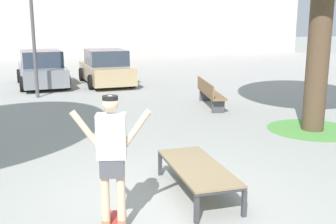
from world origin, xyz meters
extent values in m
plane|color=#999993|center=(0.00, 0.00, 0.00)|extent=(120.00, 120.00, 0.00)
cube|color=#38383D|center=(0.32, 1.13, 0.19)|extent=(0.06, 0.06, 0.38)
cube|color=#38383D|center=(1.02, 1.12, 0.19)|extent=(0.06, 0.06, 0.38)
cube|color=#38383D|center=(0.28, -0.70, 0.19)|extent=(0.06, 0.06, 0.38)
cube|color=#38383D|center=(0.98, -0.72, 0.19)|extent=(0.06, 0.06, 0.38)
cylinder|color=#38383D|center=(0.30, 0.22, 0.41)|extent=(0.09, 1.90, 0.05)
cylinder|color=#38383D|center=(1.00, 0.20, 0.41)|extent=(0.09, 1.90, 0.05)
cylinder|color=#38383D|center=(0.67, 1.13, 0.41)|extent=(0.76, 0.07, 0.05)
cylinder|color=#38383D|center=(0.63, -0.71, 0.41)|extent=(0.76, 0.07, 0.05)
cube|color=#847051|center=(0.65, 0.21, 0.45)|extent=(0.80, 1.92, 0.03)
cylinder|color=silver|center=(-0.80, -0.27, 0.03)|extent=(0.04, 0.06, 0.06)
cylinder|color=silver|center=(-0.66, -0.31, 0.03)|extent=(0.04, 0.06, 0.06)
cylinder|color=beige|center=(-0.90, -0.54, 0.50)|extent=(0.11, 0.11, 0.82)
cube|color=#99704C|center=(-0.89, -0.49, 0.13)|extent=(0.16, 0.26, 0.07)
cylinder|color=beige|center=(-0.71, -0.59, 0.50)|extent=(0.11, 0.11, 0.82)
cube|color=#99704C|center=(-0.69, -0.54, 0.13)|extent=(0.16, 0.26, 0.07)
cube|color=#4C4C51|center=(-0.80, -0.56, 0.88)|extent=(0.34, 0.27, 0.24)
cube|color=silver|center=(-0.80, -0.56, 1.28)|extent=(0.40, 0.31, 0.56)
cylinder|color=beige|center=(-1.09, -0.49, 1.35)|extent=(0.41, 0.18, 0.52)
cylinder|color=beige|center=(-0.51, -0.64, 1.35)|extent=(0.41, 0.18, 0.52)
sphere|color=beige|center=(-0.80, -0.56, 1.69)|extent=(0.20, 0.20, 0.20)
cylinder|color=black|center=(-0.80, -0.56, 1.76)|extent=(0.19, 0.19, 0.05)
cylinder|color=brown|center=(4.86, 2.94, 1.93)|extent=(0.54, 0.54, 3.86)
cylinder|color=#519342|center=(4.86, 2.94, 0.00)|extent=(2.24, 2.24, 0.01)
cube|color=slate|center=(-1.50, 12.55, 0.51)|extent=(2.01, 4.32, 0.70)
cube|color=#2D3847|center=(-1.49, 12.41, 1.18)|extent=(1.71, 2.21, 0.64)
cylinder|color=black|center=(-2.45, 13.79, 0.30)|extent=(0.26, 0.61, 0.60)
cylinder|color=black|center=(-0.75, 13.92, 0.30)|extent=(0.26, 0.61, 0.60)
cylinder|color=black|center=(-2.25, 11.19, 0.30)|extent=(0.26, 0.61, 0.60)
cylinder|color=black|center=(-0.55, 11.32, 0.30)|extent=(0.26, 0.61, 0.60)
cube|color=tan|center=(1.16, 12.23, 0.51)|extent=(1.86, 4.26, 0.70)
cube|color=#2D3847|center=(1.17, 12.08, 1.18)|extent=(1.64, 2.16, 0.64)
cylinder|color=black|center=(0.26, 13.50, 0.30)|extent=(0.24, 0.61, 0.60)
cylinder|color=black|center=(1.96, 13.56, 0.30)|extent=(0.24, 0.61, 0.60)
cylinder|color=black|center=(0.36, 10.89, 0.30)|extent=(0.24, 0.61, 0.60)
cylinder|color=black|center=(2.06, 10.96, 0.30)|extent=(0.24, 0.61, 0.60)
cube|color=brown|center=(3.59, 6.36, 0.43)|extent=(0.90, 2.44, 0.06)
cube|color=brown|center=(3.39, 6.40, 0.65)|extent=(0.50, 2.36, 0.36)
cube|color=#424247|center=(3.78, 7.30, 0.20)|extent=(0.38, 0.15, 0.40)
cube|color=#424247|center=(3.40, 5.42, 0.20)|extent=(0.38, 0.15, 0.40)
cylinder|color=#4C4C51|center=(-1.71, 9.72, 2.75)|extent=(0.12, 0.12, 5.50)
camera|label=1|loc=(-1.59, -5.33, 2.64)|focal=43.22mm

